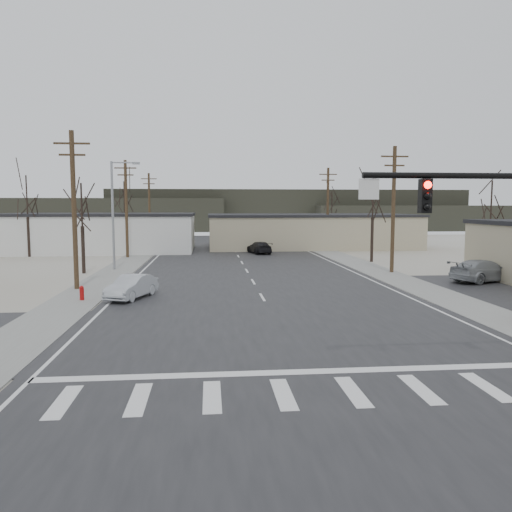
{
  "coord_description": "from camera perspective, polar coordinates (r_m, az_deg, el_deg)",
  "views": [
    {
      "loc": [
        -3.03,
        -20.43,
        5.3
      ],
      "look_at": [
        -0.5,
        6.55,
        2.6
      ],
      "focal_mm": 35.0,
      "sensor_mm": 36.0,
      "label": 1
    }
  ],
  "objects": [
    {
      "name": "ground",
      "position": [
        21.32,
        3.02,
        -8.71
      ],
      "size": [
        140.0,
        140.0,
        0.0
      ],
      "primitive_type": "plane",
      "color": "beige",
      "rests_on": "ground"
    },
    {
      "name": "main_road",
      "position": [
        35.95,
        -0.46,
        -2.75
      ],
      "size": [
        18.0,
        110.0,
        0.05
      ],
      "primitive_type": "cube",
      "color": "black",
      "rests_on": "ground"
    },
    {
      "name": "cross_road",
      "position": [
        21.32,
        3.02,
        -8.66
      ],
      "size": [
        90.0,
        10.0,
        0.04
      ],
      "primitive_type": "cube",
      "color": "black",
      "rests_on": "ground"
    },
    {
      "name": "sidewalk_left",
      "position": [
        41.47,
        -15.84,
        -1.83
      ],
      "size": [
        3.0,
        90.0,
        0.06
      ],
      "primitive_type": "cube",
      "color": "gray",
      "rests_on": "ground"
    },
    {
      "name": "sidewalk_right",
      "position": [
        42.99,
        13.17,
        -1.5
      ],
      "size": [
        3.0,
        90.0,
        0.06
      ],
      "primitive_type": "cube",
      "color": "gray",
      "rests_on": "ground"
    },
    {
      "name": "fire_hydrant",
      "position": [
        29.72,
        -19.29,
        -4.02
      ],
      "size": [
        0.24,
        0.24,
        0.87
      ],
      "color": "#A50C0C",
      "rests_on": "ground"
    },
    {
      "name": "building_left_far",
      "position": [
        61.88,
        -17.47,
        2.61
      ],
      "size": [
        22.3,
        12.3,
        4.5
      ],
      "color": "silver",
      "rests_on": "ground"
    },
    {
      "name": "building_right_far",
      "position": [
        65.81,
        6.07,
        2.92
      ],
      "size": [
        26.3,
        14.3,
        4.3
      ],
      "color": "tan",
      "rests_on": "ground"
    },
    {
      "name": "upole_left_b",
      "position": [
        33.52,
        -20.08,
        5.22
      ],
      "size": [
        2.2,
        0.3,
        10.0
      ],
      "color": "#483621",
      "rests_on": "ground"
    },
    {
      "name": "upole_left_c",
      "position": [
        53.11,
        -14.6,
        5.42
      ],
      "size": [
        2.2,
        0.3,
        10.0
      ],
      "color": "#483621",
      "rests_on": "ground"
    },
    {
      "name": "upole_left_d",
      "position": [
        72.92,
        -12.09,
        5.5
      ],
      "size": [
        2.2,
        0.3,
        10.0
      ],
      "color": "#483621",
      "rests_on": "ground"
    },
    {
      "name": "upole_right_a",
      "position": [
        41.09,
        15.42,
        5.38
      ],
      "size": [
        2.2,
        0.3,
        10.0
      ],
      "color": "#483621",
      "rests_on": "ground"
    },
    {
      "name": "upole_right_b",
      "position": [
        62.15,
        8.2,
        5.56
      ],
      "size": [
        2.2,
        0.3,
        10.0
      ],
      "color": "#483621",
      "rests_on": "ground"
    },
    {
      "name": "streetlight_main",
      "position": [
        43.13,
        -15.8,
        5.19
      ],
      "size": [
        2.4,
        0.25,
        9.0
      ],
      "color": "gray",
      "rests_on": "ground"
    },
    {
      "name": "tree_left_near",
      "position": [
        41.64,
        -19.3,
        5.27
      ],
      "size": [
        3.3,
        3.3,
        7.35
      ],
      "color": "#2C211B",
      "rests_on": "ground"
    },
    {
      "name": "tree_right_mid",
      "position": [
        48.96,
        13.21,
        6.28
      ],
      "size": [
        3.74,
        3.74,
        8.33
      ],
      "color": "#2C211B",
      "rests_on": "ground"
    },
    {
      "name": "tree_left_far",
      "position": [
        67.33,
        -14.83,
        6.33
      ],
      "size": [
        3.96,
        3.96,
        8.82
      ],
      "color": "#2C211B",
      "rests_on": "ground"
    },
    {
      "name": "tree_right_far",
      "position": [
        74.64,
        8.66,
        5.84
      ],
      "size": [
        3.52,
        3.52,
        7.84
      ],
      "color": "#2C211B",
      "rests_on": "ground"
    },
    {
      "name": "tree_lot",
      "position": [
        49.26,
        25.3,
        5.47
      ],
      "size": [
        3.52,
        3.52,
        7.84
      ],
      "color": "#2C211B",
      "rests_on": "ground"
    },
    {
      "name": "tree_left_mid",
      "position": [
        57.65,
        -24.72,
        6.15
      ],
      "size": [
        3.96,
        3.96,
        8.82
      ],
      "color": "#2C211B",
      "rests_on": "ground"
    },
    {
      "name": "hill_left",
      "position": [
        116.9,
        -21.3,
        4.42
      ],
      "size": [
        70.0,
        18.0,
        7.0
      ],
      "primitive_type": "cube",
      "color": "#333026",
      "rests_on": "ground"
    },
    {
      "name": "hill_center",
      "position": [
        117.82,
        3.45,
        5.29
      ],
      "size": [
        80.0,
        18.0,
        9.0
      ],
      "primitive_type": "cube",
      "color": "#333026",
      "rests_on": "ground"
    },
    {
      "name": "hill_right",
      "position": [
        122.53,
        20.34,
        4.14
      ],
      "size": [
        60.0,
        18.0,
        5.5
      ],
      "primitive_type": "cube",
      "color": "#333026",
      "rests_on": "ground"
    },
    {
      "name": "sedan_crossing",
      "position": [
        29.54,
        -14.02,
        -3.41
      ],
      "size": [
        2.73,
        4.29,
        1.33
      ],
      "primitive_type": "imported",
      "rotation": [
        0.0,
        0.0,
        -0.35
      ],
      "color": "#B3B7BE",
      "rests_on": "main_road"
    },
    {
      "name": "car_far_a",
      "position": [
        56.01,
        0.39,
        0.98
      ],
      "size": [
        2.77,
        4.84,
        1.32
      ],
      "primitive_type": "imported",
      "rotation": [
        0.0,
        0.0,
        3.35
      ],
      "color": "black",
      "rests_on": "main_road"
    },
    {
      "name": "car_far_b",
      "position": [
        78.42,
        -4.14,
        2.38
      ],
      "size": [
        2.09,
        4.51,
        1.49
      ],
      "primitive_type": "imported",
      "rotation": [
        0.0,
        0.0,
        0.08
      ],
      "color": "black",
      "rests_on": "main_road"
    },
    {
      "name": "car_parked_silver",
      "position": [
        38.43,
        24.56,
        -1.55
      ],
      "size": [
        5.72,
        3.97,
        1.54
      ],
      "primitive_type": "imported",
      "rotation": [
        0.0,
        0.0,
        1.95
      ],
      "color": "gray",
      "rests_on": "parking_lot"
    }
  ]
}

